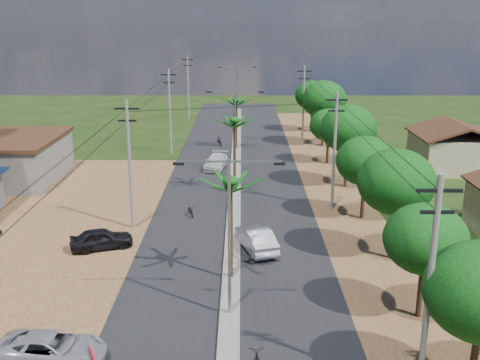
# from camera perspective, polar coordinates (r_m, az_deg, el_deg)

# --- Properties ---
(ground) EXTENTS (160.00, 160.00, 0.00)m
(ground) POSITION_cam_1_polar(r_m,az_deg,el_deg) (28.54, -1.04, -13.65)
(ground) COLOR black
(ground) RESTS_ON ground
(road) EXTENTS (12.00, 110.00, 0.04)m
(road) POSITION_cam_1_polar(r_m,az_deg,el_deg) (42.19, -0.63, -3.39)
(road) COLOR black
(road) RESTS_ON ground
(median) EXTENTS (1.00, 90.00, 0.18)m
(median) POSITION_cam_1_polar(r_m,az_deg,el_deg) (45.00, -0.58, -2.02)
(median) COLOR #605E56
(median) RESTS_ON ground
(dirt_shoulder_east) EXTENTS (5.00, 90.00, 0.03)m
(dirt_shoulder_east) POSITION_cam_1_polar(r_m,az_deg,el_deg) (42.93, 10.81, -3.35)
(dirt_shoulder_east) COLOR #4F2E1B
(dirt_shoulder_east) RESTS_ON ground
(low_shed) EXTENTS (10.40, 10.40, 3.95)m
(low_shed) POSITION_cam_1_polar(r_m,az_deg,el_deg) (54.67, -23.10, 2.01)
(low_shed) COLOR #605E56
(low_shed) RESTS_ON ground
(house_east_far) EXTENTS (7.60, 7.50, 4.60)m
(house_east_far) POSITION_cam_1_polar(r_m,az_deg,el_deg) (57.76, 20.91, 3.40)
(house_east_far) COLOR gray
(house_east_far) RESTS_ON ground
(tree_east_b) EXTENTS (4.00, 4.00, 5.83)m
(tree_east_b) POSITION_cam_1_polar(r_m,az_deg,el_deg) (28.10, 18.33, -5.71)
(tree_east_b) COLOR black
(tree_east_b) RESTS_ON ground
(tree_east_c) EXTENTS (4.60, 4.60, 6.83)m
(tree_east_c) POSITION_cam_1_polar(r_m,az_deg,el_deg) (34.31, 15.58, -0.18)
(tree_east_c) COLOR black
(tree_east_c) RESTS_ON ground
(tree_east_d) EXTENTS (4.20, 4.20, 6.13)m
(tree_east_d) POSITION_cam_1_polar(r_m,az_deg,el_deg) (40.92, 12.62, 1.90)
(tree_east_d) COLOR black
(tree_east_d) RESTS_ON ground
(tree_east_e) EXTENTS (4.80, 4.80, 7.14)m
(tree_east_e) POSITION_cam_1_polar(r_m,az_deg,el_deg) (48.45, 10.94, 5.13)
(tree_east_e) COLOR black
(tree_east_e) RESTS_ON ground
(tree_east_f) EXTENTS (3.80, 3.80, 5.52)m
(tree_east_f) POSITION_cam_1_polar(r_m,az_deg,el_deg) (56.35, 9.01, 5.53)
(tree_east_f) COLOR black
(tree_east_f) RESTS_ON ground
(tree_east_g) EXTENTS (5.00, 5.00, 7.38)m
(tree_east_g) POSITION_cam_1_polar(r_m,az_deg,el_deg) (64.02, 8.53, 8.06)
(tree_east_g) COLOR black
(tree_east_g) RESTS_ON ground
(tree_east_h) EXTENTS (4.40, 4.40, 6.52)m
(tree_east_h) POSITION_cam_1_polar(r_m,az_deg,el_deg) (71.92, 7.37, 8.52)
(tree_east_h) COLOR black
(tree_east_h) RESTS_ON ground
(palm_median_near) EXTENTS (2.00, 2.00, 6.15)m
(palm_median_near) POSITION_cam_1_polar(r_m,az_deg,el_deg) (30.01, -0.94, -0.57)
(palm_median_near) COLOR black
(palm_median_near) RESTS_ON ground
(palm_median_mid) EXTENTS (2.00, 2.00, 6.55)m
(palm_median_mid) POSITION_cam_1_polar(r_m,az_deg,el_deg) (45.49, -0.57, 5.75)
(palm_median_mid) COLOR black
(palm_median_mid) RESTS_ON ground
(palm_median_far) EXTENTS (2.00, 2.00, 5.85)m
(palm_median_far) POSITION_cam_1_polar(r_m,az_deg,el_deg) (61.38, -0.38, 7.91)
(palm_median_far) COLOR black
(palm_median_far) RESTS_ON ground
(streetlight_near) EXTENTS (5.10, 0.18, 8.00)m
(streetlight_near) POSITION_cam_1_polar(r_m,az_deg,el_deg) (26.47, -1.10, -4.65)
(streetlight_near) COLOR gray
(streetlight_near) RESTS_ON ground
(streetlight_mid) EXTENTS (5.10, 0.18, 8.00)m
(streetlight_mid) POSITION_cam_1_polar(r_m,az_deg,el_deg) (50.61, -0.49, 5.55)
(streetlight_mid) COLOR gray
(streetlight_mid) RESTS_ON ground
(streetlight_far) EXTENTS (5.10, 0.18, 8.00)m
(streetlight_far) POSITION_cam_1_polar(r_m,az_deg,el_deg) (75.31, -0.28, 9.11)
(streetlight_far) COLOR gray
(streetlight_far) RESTS_ON ground
(utility_pole_w_b) EXTENTS (1.60, 0.24, 9.00)m
(utility_pole_w_b) POSITION_cam_1_polar(r_m,az_deg,el_deg) (38.67, -11.15, 1.79)
(utility_pole_w_b) COLOR #605E56
(utility_pole_w_b) RESTS_ON ground
(utility_pole_w_c) EXTENTS (1.60, 0.24, 9.00)m
(utility_pole_w_c) POSITION_cam_1_polar(r_m,az_deg,el_deg) (59.95, -7.15, 7.09)
(utility_pole_w_c) COLOR #605E56
(utility_pole_w_c) RESTS_ON ground
(utility_pole_w_d) EXTENTS (1.60, 0.24, 9.00)m
(utility_pole_w_d) POSITION_cam_1_polar(r_m,az_deg,el_deg) (80.63, -5.30, 9.50)
(utility_pole_w_d) COLOR #605E56
(utility_pole_w_d) RESTS_ON ground
(utility_pole_e_a) EXTENTS (1.60, 0.24, 9.00)m
(utility_pole_e_a) POSITION_cam_1_polar(r_m,az_deg,el_deg) (22.10, 18.70, -10.08)
(utility_pole_e_a) COLOR #605E56
(utility_pole_e_a) RESTS_ON ground
(utility_pole_e_b) EXTENTS (1.60, 0.24, 9.00)m
(utility_pole_e_b) POSITION_cam_1_polar(r_m,az_deg,el_deg) (42.37, 9.58, 3.14)
(utility_pole_e_b) COLOR #605E56
(utility_pole_e_b) RESTS_ON ground
(utility_pole_e_c) EXTENTS (1.60, 0.24, 9.00)m
(utility_pole_e_c) POSITION_cam_1_polar(r_m,az_deg,el_deg) (63.80, 6.45, 7.67)
(utility_pole_e_c) COLOR #605E56
(utility_pole_e_c) RESTS_ON ground
(car_silver_mid) EXTENTS (2.82, 4.77, 1.49)m
(car_silver_mid) POSITION_cam_1_polar(r_m,az_deg,el_deg) (35.53, 1.65, -6.04)
(car_silver_mid) COLOR #9A9CA1
(car_silver_mid) RESTS_ON ground
(car_white_far) EXTENTS (2.50, 4.71, 1.30)m
(car_white_far) POSITION_cam_1_polar(r_m,az_deg,el_deg) (54.45, -2.44, 1.85)
(car_white_far) COLOR #B4B4B0
(car_white_far) RESTS_ON ground
(car_parked_silver) EXTENTS (4.88, 2.59, 1.31)m
(car_parked_silver) POSITION_cam_1_polar(r_m,az_deg,el_deg) (26.12, -18.62, -16.02)
(car_parked_silver) COLOR #9A9CA1
(car_parked_silver) RESTS_ON ground
(car_parked_dark) EXTENTS (4.20, 2.85, 1.33)m
(car_parked_dark) POSITION_cam_1_polar(r_m,az_deg,el_deg) (36.81, -13.88, -5.85)
(car_parked_dark) COLOR black
(car_parked_dark) RESTS_ON ground
(moto_rider_west_a) EXTENTS (0.98, 1.65, 0.82)m
(moto_rider_west_a) POSITION_cam_1_polar(r_m,az_deg,el_deg) (41.65, -5.04, -3.16)
(moto_rider_west_a) COLOR black
(moto_rider_west_a) RESTS_ON ground
(moto_rider_west_b) EXTENTS (1.00, 1.78, 1.03)m
(moto_rider_west_b) POSITION_cam_1_polar(r_m,az_deg,el_deg) (64.18, -2.12, 3.96)
(moto_rider_west_b) COLOR black
(moto_rider_west_b) RESTS_ON ground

